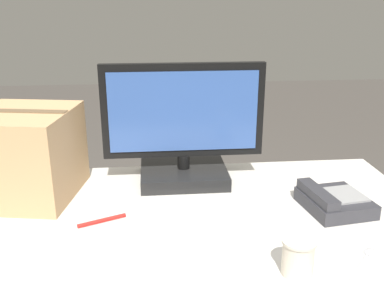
{
  "coord_description": "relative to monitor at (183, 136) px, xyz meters",
  "views": [
    {
      "loc": [
        0.03,
        -1.21,
        1.37
      ],
      "look_at": [
        0.16,
        0.17,
        0.88
      ],
      "focal_mm": 42.0,
      "sensor_mm": 36.0,
      "label": 1
    }
  ],
  "objects": [
    {
      "name": "monitor",
      "position": [
        0.0,
        0.0,
        0.0
      ],
      "size": [
        0.56,
        0.25,
        0.43
      ],
      "color": "black",
      "rests_on": "office_desk"
    },
    {
      "name": "keyboard",
      "position": [
        0.04,
        -0.27,
        -0.16
      ],
      "size": [
        0.43,
        0.18,
        0.03
      ],
      "rotation": [
        0.0,
        0.0,
        0.06
      ],
      "color": "silver",
      "rests_on": "office_desk"
    },
    {
      "name": "desk_phone",
      "position": [
        0.45,
        -0.28,
        -0.14
      ],
      "size": [
        0.21,
        0.23,
        0.07
      ],
      "rotation": [
        0.0,
        0.0,
        0.15
      ],
      "color": "#2D2D33",
      "rests_on": "office_desk"
    },
    {
      "name": "paper_cup_right",
      "position": [
        0.23,
        -0.61,
        -0.12
      ],
      "size": [
        0.08,
        0.08,
        0.09
      ],
      "color": "beige",
      "rests_on": "office_desk"
    },
    {
      "name": "spoon",
      "position": [
        0.43,
        -0.56,
        -0.17
      ],
      "size": [
        0.13,
        0.14,
        0.0
      ],
      "rotation": [
        0.0,
        0.0,
        0.83
      ],
      "color": "#B2B2B7",
      "rests_on": "office_desk"
    },
    {
      "name": "cardboard_box",
      "position": [
        -0.52,
        -0.08,
        -0.02
      ],
      "size": [
        0.36,
        0.39,
        0.29
      ],
      "rotation": [
        0.0,
        0.0,
        -0.18
      ],
      "color": "tan",
      "rests_on": "office_desk"
    },
    {
      "name": "pen_marker",
      "position": [
        -0.27,
        -0.29,
        -0.16
      ],
      "size": [
        0.14,
        0.07,
        0.01
      ],
      "rotation": [
        0.0,
        0.0,
        3.55
      ],
      "color": "red",
      "rests_on": "office_desk"
    }
  ]
}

